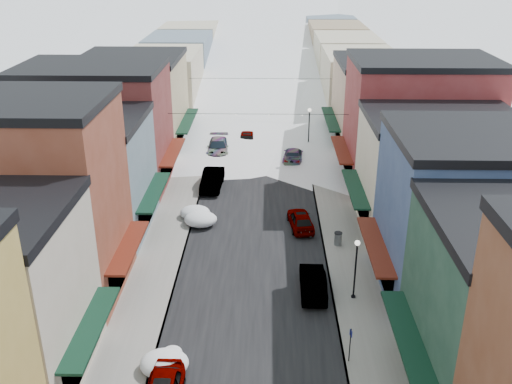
{
  "coord_description": "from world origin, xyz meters",
  "views": [
    {
      "loc": [
        0.9,
        -10.08,
        20.17
      ],
      "look_at": [
        0.0,
        31.49,
        2.19
      ],
      "focal_mm": 40.0,
      "sensor_mm": 36.0,
      "label": 1
    }
  ],
  "objects_px": {
    "car_green_sedan": "(313,282)",
    "car_dark_hatch": "(212,179)",
    "streetlamp_near": "(356,262)",
    "trash_can": "(338,239)"
  },
  "relations": [
    {
      "from": "car_green_sedan",
      "to": "car_dark_hatch",
      "type": "bearing_deg",
      "value": -64.26
    },
    {
      "from": "car_green_sedan",
      "to": "streetlamp_near",
      "type": "bearing_deg",
      "value": 164.03
    },
    {
      "from": "car_green_sedan",
      "to": "streetlamp_near",
      "type": "distance_m",
      "value": 3.21
    },
    {
      "from": "car_dark_hatch",
      "to": "streetlamp_near",
      "type": "xyz_separation_m",
      "value": [
        10.37,
        -17.54,
        1.85
      ]
    },
    {
      "from": "car_dark_hatch",
      "to": "trash_can",
      "type": "distance_m",
      "value": 14.82
    },
    {
      "from": "car_dark_hatch",
      "to": "streetlamp_near",
      "type": "height_order",
      "value": "streetlamp_near"
    },
    {
      "from": "car_dark_hatch",
      "to": "car_green_sedan",
      "type": "xyz_separation_m",
      "value": [
        7.91,
        -16.81,
        -0.07
      ]
    },
    {
      "from": "trash_can",
      "to": "streetlamp_near",
      "type": "xyz_separation_m",
      "value": [
        0.22,
        -6.74,
        2.0
      ]
    },
    {
      "from": "car_dark_hatch",
      "to": "streetlamp_near",
      "type": "distance_m",
      "value": 20.46
    },
    {
      "from": "car_dark_hatch",
      "to": "trash_can",
      "type": "xyz_separation_m",
      "value": [
        10.15,
        -10.8,
        -0.15
      ]
    }
  ]
}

